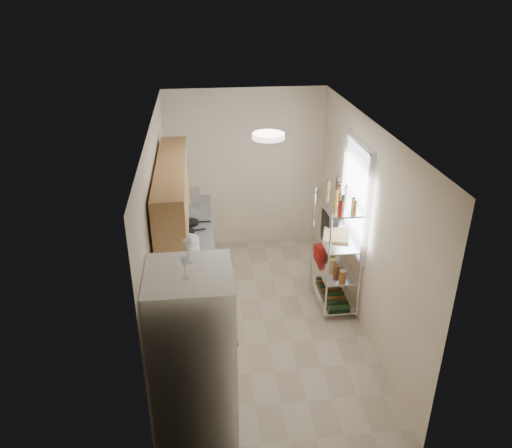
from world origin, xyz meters
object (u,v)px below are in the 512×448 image
Objects in this scene: refrigerator at (194,357)px; espresso_machine at (330,217)px; rice_cooker at (189,246)px; frying_pan_large at (185,232)px; cutting_board at (336,235)px.

espresso_machine is at bearing 51.38° from refrigerator.
espresso_machine is (1.91, 0.33, 0.13)m from rice_cooker.
rice_cooker is 1.94m from espresso_machine.
espresso_machine is at bearing -18.58° from frying_pan_large.
refrigerator reaches higher than rice_cooker.
frying_pan_large is at bearing 158.42° from espresso_machine.
cutting_board is (1.87, 2.02, 0.11)m from refrigerator.
refrigerator reaches higher than frying_pan_large.
cutting_board is at bearing -27.17° from frying_pan_large.
espresso_machine reaches higher than cutting_board.
rice_cooker is 0.63× the size of cutting_board.
refrigerator is at bearing -132.79° from cutting_board.
rice_cooker reaches higher than cutting_board.
cutting_board reaches higher than frying_pan_large.
frying_pan_large is at bearing 164.80° from cutting_board.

